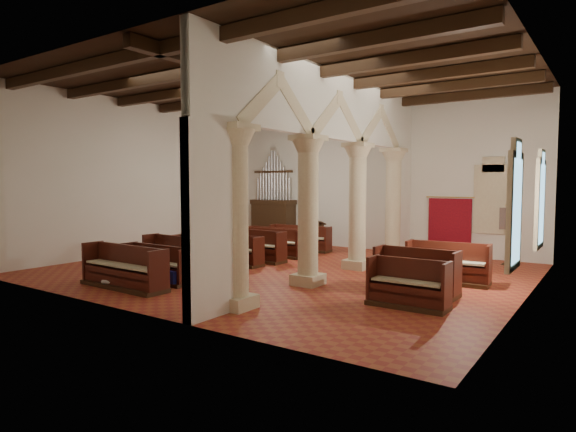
% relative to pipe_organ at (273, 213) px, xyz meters
% --- Properties ---
extents(floor, '(14.00, 14.00, 0.00)m').
position_rel_pipe_organ_xyz_m(floor, '(4.50, -5.50, -1.37)').
color(floor, '#973E21').
rests_on(floor, ground).
extents(ceiling, '(14.00, 14.00, 0.00)m').
position_rel_pipe_organ_xyz_m(ceiling, '(4.50, -5.50, 4.63)').
color(ceiling, black).
rests_on(ceiling, wall_back).
extents(wall_back, '(14.00, 0.02, 6.00)m').
position_rel_pipe_organ_xyz_m(wall_back, '(4.50, 0.50, 1.63)').
color(wall_back, white).
rests_on(wall_back, floor).
extents(wall_front, '(14.00, 0.02, 6.00)m').
position_rel_pipe_organ_xyz_m(wall_front, '(4.50, -11.50, 1.63)').
color(wall_front, white).
rests_on(wall_front, floor).
extents(wall_left, '(0.02, 12.00, 6.00)m').
position_rel_pipe_organ_xyz_m(wall_left, '(-2.50, -5.50, 1.63)').
color(wall_left, white).
rests_on(wall_left, floor).
extents(wall_right, '(0.02, 12.00, 6.00)m').
position_rel_pipe_organ_xyz_m(wall_right, '(11.50, -5.50, 1.63)').
color(wall_right, white).
rests_on(wall_right, floor).
extents(ceiling_beams, '(13.80, 11.80, 0.30)m').
position_rel_pipe_organ_xyz_m(ceiling_beams, '(4.50, -5.50, 4.45)').
color(ceiling_beams, black).
rests_on(ceiling_beams, wall_back).
extents(arcade, '(0.90, 11.90, 6.00)m').
position_rel_pipe_organ_xyz_m(arcade, '(6.30, -5.50, 2.19)').
color(arcade, beige).
rests_on(arcade, floor).
extents(window_right_a, '(0.03, 1.00, 2.20)m').
position_rel_pipe_organ_xyz_m(window_right_a, '(11.48, -7.00, 0.83)').
color(window_right_a, '#367957').
rests_on(window_right_a, wall_right).
extents(window_right_b, '(0.03, 1.00, 2.20)m').
position_rel_pipe_organ_xyz_m(window_right_b, '(11.48, -3.00, 0.83)').
color(window_right_b, '#367957').
rests_on(window_right_b, wall_right).
extents(window_back, '(1.00, 0.03, 2.20)m').
position_rel_pipe_organ_xyz_m(window_back, '(9.50, 0.48, 0.83)').
color(window_back, '#367957').
rests_on(window_back, wall_back).
extents(pipe_organ, '(2.10, 0.85, 4.40)m').
position_rel_pipe_organ_xyz_m(pipe_organ, '(0.00, 0.00, 0.00)').
color(pipe_organ, black).
rests_on(pipe_organ, floor).
extents(lectern, '(0.50, 0.52, 1.14)m').
position_rel_pipe_organ_xyz_m(lectern, '(2.57, -0.01, -0.90)').
color(lectern, '#382712').
rests_on(lectern, floor).
extents(dossal_curtain, '(1.80, 0.07, 2.17)m').
position_rel_pipe_organ_xyz_m(dossal_curtain, '(8.00, 0.42, -0.21)').
color(dossal_curtain, maroon).
rests_on(dossal_curtain, floor).
extents(processional_banner, '(0.46, 0.58, 2.11)m').
position_rel_pipe_organ_xyz_m(processional_banner, '(10.15, -0.44, -0.61)').
color(processional_banner, black).
rests_on(processional_banner, floor).
extents(hymnal_box_a, '(0.38, 0.33, 0.34)m').
position_rel_pipe_organ_xyz_m(hymnal_box_a, '(3.44, -9.23, -1.10)').
color(hymnal_box_a, navy).
rests_on(hymnal_box_a, floor).
extents(hymnal_box_b, '(0.32, 0.28, 0.29)m').
position_rel_pipe_organ_xyz_m(hymnal_box_b, '(3.54, -7.73, -1.13)').
color(hymnal_box_b, navy).
rests_on(hymnal_box_b, floor).
extents(hymnal_box_c, '(0.31, 0.26, 0.30)m').
position_rel_pipe_organ_xyz_m(hymnal_box_c, '(3.09, -6.85, -1.12)').
color(hymnal_box_c, '#163798').
rests_on(hymnal_box_c, floor).
extents(tube_heater_a, '(0.96, 0.32, 0.10)m').
position_rel_pipe_organ_xyz_m(tube_heater_a, '(2.41, -10.28, -1.21)').
color(tube_heater_a, silver).
rests_on(tube_heater_a, floor).
extents(tube_heater_b, '(0.86, 0.30, 0.09)m').
position_rel_pipe_organ_xyz_m(tube_heater_b, '(3.02, -9.45, -1.21)').
color(tube_heater_b, white).
rests_on(tube_heater_b, floor).
extents(nave_pew_0, '(2.91, 0.81, 1.13)m').
position_rel_pipe_organ_xyz_m(nave_pew_0, '(2.46, -10.10, -1.00)').
color(nave_pew_0, black).
rests_on(nave_pew_0, floor).
extents(nave_pew_1, '(2.57, 0.73, 1.02)m').
position_rel_pipe_organ_xyz_m(nave_pew_1, '(2.47, -9.02, -1.03)').
color(nave_pew_1, black).
rests_on(nave_pew_1, floor).
extents(nave_pew_2, '(3.30, 0.95, 1.10)m').
position_rel_pipe_organ_xyz_m(nave_pew_2, '(2.07, -7.67, -1.01)').
color(nave_pew_2, black).
rests_on(nave_pew_2, floor).
extents(nave_pew_3, '(2.60, 0.76, 1.00)m').
position_rel_pipe_organ_xyz_m(nave_pew_3, '(1.89, -6.58, -1.04)').
color(nave_pew_3, black).
rests_on(nave_pew_3, floor).
extents(nave_pew_4, '(2.63, 0.80, 1.01)m').
position_rel_pipe_organ_xyz_m(nave_pew_4, '(2.28, -5.62, -1.04)').
color(nave_pew_4, black).
rests_on(nave_pew_4, floor).
extents(nave_pew_5, '(2.88, 0.76, 1.10)m').
position_rel_pipe_organ_xyz_m(nave_pew_5, '(2.34, -4.66, -1.01)').
color(nave_pew_5, black).
rests_on(nave_pew_5, floor).
extents(nave_pew_6, '(3.14, 0.80, 1.05)m').
position_rel_pipe_organ_xyz_m(nave_pew_6, '(2.15, -3.41, -1.03)').
color(nave_pew_6, black).
rests_on(nave_pew_6, floor).
extents(nave_pew_7, '(3.06, 0.82, 0.98)m').
position_rel_pipe_organ_xyz_m(nave_pew_7, '(2.00, -2.43, -1.05)').
color(nave_pew_7, black).
rests_on(nave_pew_7, floor).
extents(nave_pew_8, '(2.69, 0.86, 1.03)m').
position_rel_pipe_organ_xyz_m(nave_pew_8, '(2.46, -1.49, -1.03)').
color(nave_pew_8, black).
rests_on(nave_pew_8, floor).
extents(aisle_pew_0, '(1.80, 0.73, 1.09)m').
position_rel_pipe_organ_xyz_m(aisle_pew_0, '(9.41, -7.73, -1.00)').
color(aisle_pew_0, black).
rests_on(aisle_pew_0, floor).
extents(aisle_pew_1, '(2.11, 0.83, 1.15)m').
position_rel_pipe_organ_xyz_m(aisle_pew_1, '(9.12, -6.39, -0.98)').
color(aisle_pew_1, black).
rests_on(aisle_pew_1, floor).
extents(aisle_pew_2, '(1.81, 0.66, 0.96)m').
position_rel_pipe_organ_xyz_m(aisle_pew_2, '(8.88, -5.82, -1.05)').
color(aisle_pew_2, black).
rests_on(aisle_pew_2, floor).
extents(aisle_pew_3, '(2.28, 0.90, 1.14)m').
position_rel_pipe_organ_xyz_m(aisle_pew_3, '(9.39, -4.60, -0.99)').
color(aisle_pew_3, black).
rests_on(aisle_pew_3, floor).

